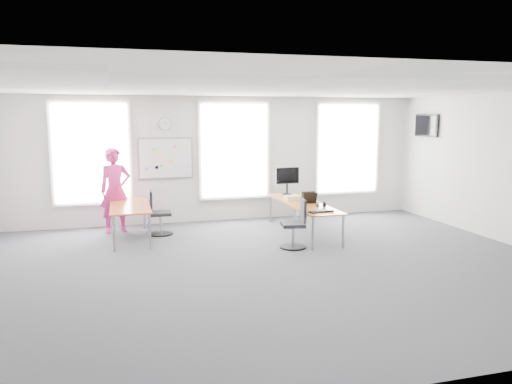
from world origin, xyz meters
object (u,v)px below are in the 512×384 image
object	(u,v)px
monitor	(287,178)
headphones	(320,205)
desk_right	(303,205)
person	(115,190)
keyboard	(320,212)
chair_right	(296,227)
desk_left	(130,208)
chair_left	(158,215)

from	to	relation	value
monitor	headphones	bearing A→B (deg)	-89.15
desk_right	monitor	bearing A→B (deg)	87.61
person	keyboard	xyz separation A→B (m)	(3.82, -2.35, -0.23)
headphones	chair_right	bearing A→B (deg)	-156.59
chair_right	keyboard	world-z (taller)	chair_right
desk_left	chair_left	distance (m)	0.67
desk_left	person	distance (m)	0.84
desk_right	keyboard	size ratio (longest dim) A/B	6.20
headphones	person	bearing A→B (deg)	144.63
chair_right	chair_left	world-z (taller)	chair_left
chair_right	person	xyz separation A→B (m)	(-3.33, 2.33, 0.51)
keyboard	headphones	bearing A→B (deg)	51.33
headphones	desk_left	bearing A→B (deg)	152.91
chair_right	headphones	size ratio (longest dim) A/B	4.81
chair_left	monitor	size ratio (longest dim) A/B	1.49
person	monitor	bearing A→B (deg)	-16.91
desk_left	monitor	distance (m)	3.74
person	chair_left	bearing A→B (deg)	-47.07
person	desk_left	bearing A→B (deg)	-85.40
chair_left	headphones	size ratio (longest dim) A/B	4.86
monitor	desk_right	bearing A→B (deg)	-94.91
chair_left	person	bearing A→B (deg)	59.38
desk_left	keyboard	bearing A→B (deg)	-24.35
desk_left	chair_left	world-z (taller)	chair_left
desk_right	keyboard	distance (m)	1.09
keyboard	monitor	size ratio (longest dim) A/B	0.70
desk_left	chair_right	bearing A→B (deg)	-27.37
chair_left	person	xyz separation A→B (m)	(-0.86, 0.52, 0.50)
person	keyboard	size ratio (longest dim) A/B	4.10
person	monitor	distance (m)	3.94
headphones	chair_left	bearing A→B (deg)	146.58
keyboard	headphones	xyz separation A→B (m)	(0.22, 0.50, 0.04)
desk_right	monitor	size ratio (longest dim) A/B	4.34
chair_left	headphones	world-z (taller)	chair_left
desk_left	monitor	world-z (taller)	monitor
keyboard	monitor	world-z (taller)	monitor
person	monitor	size ratio (longest dim) A/B	2.88
chair_right	monitor	bearing A→B (deg)	174.93
monitor	chair_right	bearing A→B (deg)	-107.48
desk_right	chair_left	world-z (taller)	chair_left
chair_right	person	world-z (taller)	person
chair_right	keyboard	xyz separation A→B (m)	(0.48, -0.02, 0.27)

